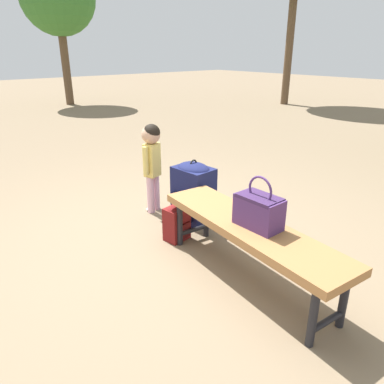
{
  "coord_description": "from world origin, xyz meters",
  "views": [
    {
      "loc": [
        -2.37,
        1.66,
        1.59
      ],
      "look_at": [
        -0.15,
        -0.21,
        0.45
      ],
      "focal_mm": 34.06,
      "sensor_mm": 36.0,
      "label": 1
    }
  ],
  "objects": [
    {
      "name": "backpack_large",
      "position": [
        0.13,
        -0.47,
        0.31
      ],
      "size": [
        0.39,
        0.35,
        0.63
      ],
      "color": "#191E4C",
      "rests_on": "ground"
    },
    {
      "name": "park_bench",
      "position": [
        -0.87,
        -0.13,
        0.39
      ],
      "size": [
        1.63,
        0.57,
        0.45
      ],
      "color": "#9E6B3D",
      "rests_on": "ground"
    },
    {
      "name": "child_standing",
      "position": [
        0.57,
        -0.3,
        0.61
      ],
      "size": [
        0.19,
        0.24,
        0.92
      ],
      "color": "#E5B2C6",
      "rests_on": "ground"
    },
    {
      "name": "backpack_small",
      "position": [
        -0.07,
        -0.1,
        0.18
      ],
      "size": [
        0.21,
        0.23,
        0.35
      ],
      "color": "maroon",
      "rests_on": "ground"
    },
    {
      "name": "handbag",
      "position": [
        -0.94,
        -0.14,
        0.58
      ],
      "size": [
        0.32,
        0.18,
        0.37
      ],
      "color": "#4C2D66",
      "rests_on": "park_bench"
    },
    {
      "name": "ground_plane",
      "position": [
        0.0,
        0.0,
        0.0
      ],
      "size": [
        40.0,
        40.0,
        0.0
      ],
      "primitive_type": "plane",
      "color": "#7F6B51",
      "rests_on": "ground"
    }
  ]
}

